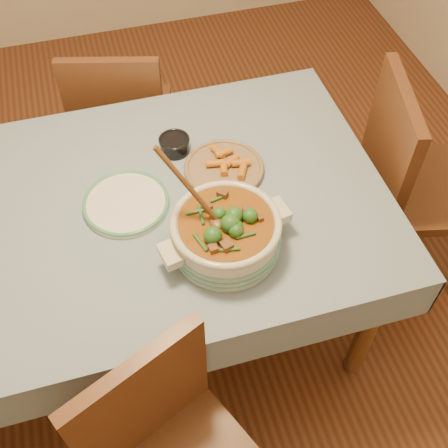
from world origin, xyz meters
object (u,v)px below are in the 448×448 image
stew_casserole (226,232)px  condiment_bowl (174,144)px  fried_plate (224,168)px  chair_right (409,178)px  white_plate (126,203)px  chair_far (122,117)px  dining_table (138,224)px

stew_casserole → condiment_bowl: (-0.05, 0.47, -0.05)m
fried_plate → chair_right: (0.74, -0.05, -0.22)m
stew_casserole → white_plate: stew_casserole is taller
white_plate → condiment_bowl: size_ratio=2.68×
fried_plate → white_plate: bearing=-170.1°
chair_far → chair_right: (1.02, -0.73, 0.06)m
white_plate → dining_table: bearing=-29.6°
white_plate → chair_right: chair_right is taller
dining_table → white_plate: 0.11m
stew_casserole → chair_right: size_ratio=0.44×
chair_right → white_plate: bearing=104.2°
dining_table → white_plate: (-0.03, 0.01, 0.10)m
fried_plate → chair_right: chair_right is taller
dining_table → chair_far: (0.05, 0.76, -0.17)m
condiment_bowl → chair_far: bearing=104.5°
dining_table → fried_plate: 0.35m
condiment_bowl → chair_right: size_ratio=0.14×
stew_casserole → fried_plate: 0.34m
fried_plate → chair_far: size_ratio=0.39×
white_plate → chair_right: 1.12m
chair_far → chair_right: 1.26m
dining_table → chair_right: size_ratio=1.72×
dining_table → condiment_bowl: 0.32m
dining_table → chair_right: bearing=1.5°
stew_casserole → chair_far: (-0.19, 1.00, -0.34)m
condiment_bowl → fried_plate: (0.14, -0.15, -0.01)m
chair_far → chair_right: bearing=159.2°
stew_casserole → fried_plate: size_ratio=1.25×
stew_casserole → fried_plate: (0.09, 0.32, -0.07)m
condiment_bowl → chair_far: 0.63m
white_plate → chair_far: bearing=84.5°
dining_table → condiment_bowl: (0.19, 0.22, 0.12)m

